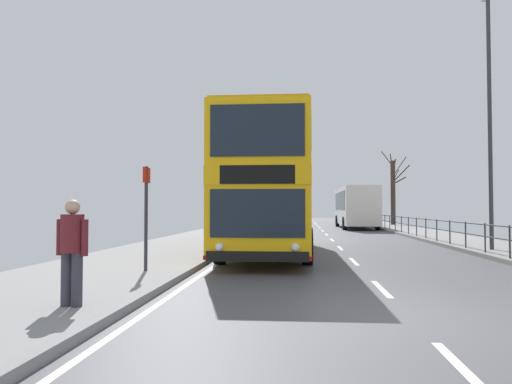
% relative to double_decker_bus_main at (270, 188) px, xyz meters
% --- Properties ---
extents(ground, '(15.80, 140.00, 0.20)m').
position_rel_double_decker_bus_main_xyz_m(ground, '(1.94, -9.70, -2.25)').
color(ground, '#4B4B50').
extents(double_decker_bus_main, '(2.84, 11.13, 4.36)m').
position_rel_double_decker_bus_main_xyz_m(double_decker_bus_main, '(0.00, 0.00, 0.00)').
color(double_decker_bus_main, '#F4B20F').
rests_on(double_decker_bus_main, ground).
extents(background_bus_far_lane, '(2.65, 10.07, 3.17)m').
position_rel_double_decker_bus_main_xyz_m(background_bus_far_lane, '(5.45, 21.40, -0.56)').
color(background_bus_far_lane, white).
rests_on(background_bus_far_lane, ground).
extents(pedestrian_railing_far_kerb, '(0.05, 33.19, 0.96)m').
position_rel_double_decker_bus_main_xyz_m(pedestrian_railing_far_kerb, '(7.11, 5.04, -1.50)').
color(pedestrian_railing_far_kerb, '#2D3338').
rests_on(pedestrian_railing_far_kerb, ground).
extents(pedestrian_companion, '(0.55, 0.40, 1.59)m').
position_rel_double_decker_bus_main_xyz_m(pedestrian_companion, '(-2.33, -9.92, -1.26)').
color(pedestrian_companion, '#383842').
rests_on(pedestrian_companion, ground).
extents(bus_stop_sign_near, '(0.08, 0.44, 2.43)m').
position_rel_double_decker_bus_main_xyz_m(bus_stop_sign_near, '(-2.51, -5.92, -0.64)').
color(bus_stop_sign_near, '#2D2D33').
rests_on(bus_stop_sign_near, ground).
extents(street_lamp_far_side, '(0.28, 0.60, 9.14)m').
position_rel_double_decker_bus_main_xyz_m(street_lamp_far_side, '(7.76, 0.67, 3.05)').
color(street_lamp_far_side, '#38383D').
rests_on(street_lamp_far_side, ground).
extents(bare_tree_far_00, '(2.14, 2.75, 6.42)m').
position_rel_double_decker_bus_main_xyz_m(bare_tree_far_00, '(9.19, 25.60, 0.81)').
color(bare_tree_far_00, '#423328').
rests_on(bare_tree_far_00, ground).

